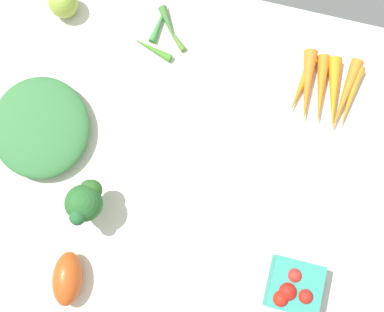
{
  "coord_description": "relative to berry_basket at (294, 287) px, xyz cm",
  "views": [
    {
      "loc": [
        -5.12,
        20.36,
        98.1
      ],
      "look_at": [
        0.0,
        0.0,
        4.0
      ],
      "focal_mm": 45.41,
      "sensor_mm": 36.0,
      "label": 1
    }
  ],
  "objects": [
    {
      "name": "okra_pile",
      "position": [
        37.26,
        -45.01,
        -2.17
      ],
      "size": [
        11.99,
        13.38,
        1.89
      ],
      "color": "#578631",
      "rests_on": "tablecloth"
    },
    {
      "name": "tablecloth",
      "position": [
        24.48,
        -19.86,
        -4.0
      ],
      "size": [
        104.0,
        76.0,
        2.0
      ],
      "primitive_type": "cube",
      "color": "silver",
      "rests_on": "ground"
    },
    {
      "name": "roma_tomato",
      "position": [
        41.29,
        8.75,
        -0.25
      ],
      "size": [
        7.5,
        10.89,
        5.5
      ],
      "primitive_type": "ellipsoid",
      "rotation": [
        0.0,
        0.0,
        1.79
      ],
      "color": "#D6521D",
      "rests_on": "tablecloth"
    },
    {
      "name": "leafy_greens_clump",
      "position": [
        55.44,
        -18.15,
        -0.57
      ],
      "size": [
        27.71,
        28.4,
        4.86
      ],
      "primitive_type": "ellipsoid",
      "rotation": [
        0.0,
        0.0,
        3.65
      ],
      "color": "#3C7E42",
      "rests_on": "tablecloth"
    },
    {
      "name": "carrot_bunch",
      "position": [
        0.99,
        -40.03,
        -1.66
      ],
      "size": [
        14.54,
        16.9,
        2.93
      ],
      "color": "orange",
      "rests_on": "tablecloth"
    },
    {
      "name": "heirloom_tomato_green",
      "position": [
        58.94,
        -45.12,
        0.11
      ],
      "size": [
        6.22,
        6.22,
        6.22
      ],
      "primitive_type": "sphere",
      "color": "#97B43F",
      "rests_on": "tablecloth"
    },
    {
      "name": "broccoli_head",
      "position": [
        41.35,
        -5.69,
        3.45
      ],
      "size": [
        7.02,
        9.03,
        10.33
      ],
      "color": "#9ED075",
      "rests_on": "tablecloth"
    },
    {
      "name": "berry_basket",
      "position": [
        0.0,
        0.0,
        0.0
      ],
      "size": [
        9.45,
        9.45,
        6.43
      ],
      "color": "teal",
      "rests_on": "tablecloth"
    }
  ]
}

